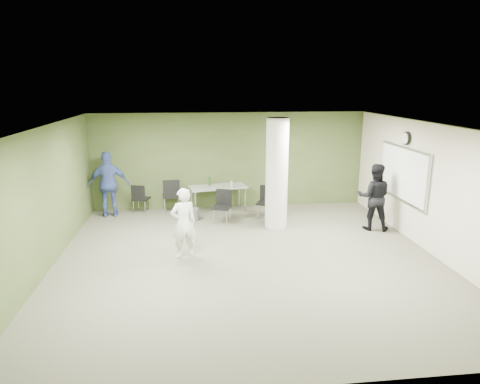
{
  "coord_description": "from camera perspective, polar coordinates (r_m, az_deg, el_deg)",
  "views": [
    {
      "loc": [
        -1.13,
        -8.36,
        3.61
      ],
      "look_at": [
        -0.05,
        1.0,
        1.21
      ],
      "focal_mm": 32.0,
      "sensor_mm": 36.0,
      "label": 1
    }
  ],
  "objects": [
    {
      "name": "floor",
      "position": [
        9.18,
        1.02,
        -8.87
      ],
      "size": [
        8.0,
        8.0,
        0.0
      ],
      "primitive_type": "plane",
      "color": "#535141",
      "rests_on": "ground"
    },
    {
      "name": "ceiling",
      "position": [
        8.48,
        1.11,
        8.82
      ],
      "size": [
        8.0,
        8.0,
        0.0
      ],
      "primitive_type": "plane",
      "rotation": [
        3.14,
        0.0,
        0.0
      ],
      "color": "white",
      "rests_on": "wall_back"
    },
    {
      "name": "wall_back",
      "position": [
        12.61,
        -1.35,
        4.21
      ],
      "size": [
        8.0,
        2.8,
        0.02
      ],
      "primitive_type": "cube",
      "rotation": [
        1.57,
        0.0,
        0.0
      ],
      "color": "#434F25",
      "rests_on": "floor"
    },
    {
      "name": "wall_left",
      "position": [
        9.11,
        -24.73,
        -1.07
      ],
      "size": [
        0.02,
        8.0,
        2.8
      ],
      "primitive_type": "cube",
      "color": "#434F25",
      "rests_on": "floor"
    },
    {
      "name": "wall_right_cream",
      "position": [
        10.05,
        24.29,
        0.32
      ],
      "size": [
        0.02,
        8.0,
        2.8
      ],
      "primitive_type": "cube",
      "color": "beige",
      "rests_on": "floor"
    },
    {
      "name": "column",
      "position": [
        10.81,
        4.92,
        2.45
      ],
      "size": [
        0.56,
        0.56,
        2.8
      ],
      "primitive_type": "cylinder",
      "color": "silver",
      "rests_on": "floor"
    },
    {
      "name": "whiteboard",
      "position": [
        11.02,
        20.87,
        2.31
      ],
      "size": [
        0.05,
        2.3,
        1.3
      ],
      "color": "silver",
      "rests_on": "wall_right_cream"
    },
    {
      "name": "wall_clock",
      "position": [
        10.89,
        21.27,
        6.69
      ],
      "size": [
        0.06,
        0.32,
        0.32
      ],
      "color": "black",
      "rests_on": "wall_right_cream"
    },
    {
      "name": "folding_table",
      "position": [
        12.2,
        -2.95,
        0.55
      ],
      "size": [
        1.71,
        1.0,
        1.01
      ],
      "rotation": [
        0.0,
        0.0,
        0.19
      ],
      "color": "gray",
      "rests_on": "floor"
    },
    {
      "name": "wastebasket",
      "position": [
        11.65,
        -6.19,
        -2.99
      ],
      "size": [
        0.28,
        0.28,
        0.33
      ],
      "primitive_type": "cylinder",
      "color": "#4C4C4C",
      "rests_on": "floor"
    },
    {
      "name": "chair_back_left",
      "position": [
        12.43,
        -13.18,
        -0.62
      ],
      "size": [
        0.53,
        0.53,
        0.85
      ],
      "rotation": [
        0.0,
        0.0,
        2.83
      ],
      "color": "black",
      "rests_on": "floor"
    },
    {
      "name": "chair_back_right",
      "position": [
        12.31,
        -9.13,
        -0.14
      ],
      "size": [
        0.53,
        0.53,
        0.98
      ],
      "rotation": [
        0.0,
        0.0,
        3.23
      ],
      "color": "black",
      "rests_on": "floor"
    },
    {
      "name": "chair_table_left",
      "position": [
        11.36,
        -2.34,
        -1.55
      ],
      "size": [
        0.56,
        0.56,
        0.88
      ],
      "rotation": [
        0.0,
        0.0,
        -0.36
      ],
      "color": "black",
      "rests_on": "floor"
    },
    {
      "name": "chair_table_right",
      "position": [
        11.77,
        3.53,
        -0.97
      ],
      "size": [
        0.58,
        0.58,
        0.88
      ],
      "rotation": [
        0.0,
        0.0,
        -0.43
      ],
      "color": "black",
      "rests_on": "floor"
    },
    {
      "name": "woman_white",
      "position": [
        9.08,
        -7.54,
        -4.14
      ],
      "size": [
        0.64,
        0.53,
        1.51
      ],
      "primitive_type": "imported",
      "rotation": [
        0.0,
        0.0,
        3.49
      ],
      "color": "white",
      "rests_on": "floor"
    },
    {
      "name": "man_black",
      "position": [
        11.22,
        17.45,
        -0.63
      ],
      "size": [
        0.99,
        0.87,
        1.69
      ],
      "primitive_type": "imported",
      "rotation": [
        0.0,
        0.0,
        2.81
      ],
      "color": "black",
      "rests_on": "floor"
    },
    {
      "name": "man_blue",
      "position": [
        12.28,
        -17.08,
        0.99
      ],
      "size": [
        1.11,
        0.54,
        1.83
      ],
      "primitive_type": "imported",
      "rotation": [
        0.0,
        0.0,
        3.23
      ],
      "color": "#3A4E90",
      "rests_on": "floor"
    }
  ]
}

